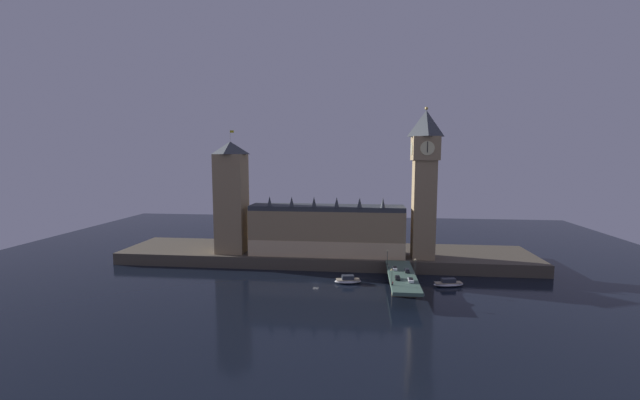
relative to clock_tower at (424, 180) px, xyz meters
The scene contains 17 objects.
ground_plane 73.46m from the clock_tower, 152.15° to the right, with size 400.00×400.00×0.00m, color black.
embankment 67.44m from the clock_tower, 166.63° to the left, with size 220.00×42.00×6.13m.
parliament_hall 55.49m from the clock_tower, behind, with size 79.31×16.98×30.87m.
clock_tower is the anchor object (origin of this frame).
victoria_tower 99.80m from the clock_tower, behind, with size 15.09×15.09×64.60m.
bridge 53.27m from the clock_tower, 112.21° to the right, with size 11.37×46.00×6.73m.
car_northbound_lead 48.27m from the clock_tower, 121.76° to the right, with size 1.91×4.50×1.44m.
car_northbound_trail 56.82m from the clock_tower, 111.64° to the right, with size 2.01×4.28×1.56m.
car_southbound_lead 57.43m from the clock_tower, 104.20° to the right, with size 2.09×4.56×1.55m.
car_southbound_trail 48.62m from the clock_tower, 110.50° to the right, with size 1.93×4.72×1.43m.
pedestrian_near_rail 62.83m from the clock_tower, 111.14° to the right, with size 0.38×0.38×1.60m.
pedestrian_far_rail 47.83m from the clock_tower, 128.14° to the right, with size 0.38×0.38×1.86m.
street_lamp_near 61.01m from the clock_tower, 111.57° to the right, with size 1.34×0.60×6.57m.
street_lamp_mid 47.59m from the clock_tower, 103.44° to the right, with size 1.34×0.60×7.04m.
street_lamp_far 42.61m from the clock_tower, 137.01° to the right, with size 1.34×0.60×7.24m.
boat_upstream 62.79m from the clock_tower, 144.84° to the right, with size 12.58×6.59×3.61m.
boat_downstream 51.53m from the clock_tower, 72.69° to the right, with size 14.10×6.87×3.55m.
Camera 1 is at (20.98, -170.74, 56.56)m, focal length 22.00 mm.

